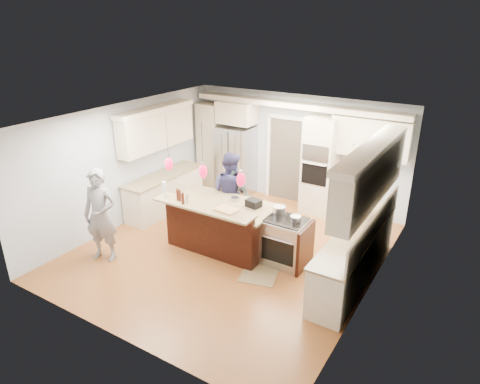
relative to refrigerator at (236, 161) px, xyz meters
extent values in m
plane|color=#A65B2D|center=(1.55, -2.64, -0.90)|extent=(6.00, 6.00, 0.00)
cube|color=#B2BCC6|center=(1.55, 0.36, 0.45)|extent=(5.50, 0.04, 2.70)
cube|color=#B2BCC6|center=(1.55, -5.64, 0.45)|extent=(5.50, 0.04, 2.70)
cube|color=#B2BCC6|center=(-1.20, -2.64, 0.45)|extent=(0.04, 6.00, 2.70)
cube|color=#B2BCC6|center=(4.30, -2.64, 0.45)|extent=(0.04, 6.00, 2.70)
cube|color=white|center=(1.55, -2.64, 1.80)|extent=(5.50, 6.00, 0.04)
cube|color=#B7B7BC|center=(0.00, 0.00, 0.00)|extent=(0.90, 0.70, 1.80)
cube|color=beige|center=(2.30, 0.03, 0.25)|extent=(0.72, 0.64, 2.30)
cube|color=black|center=(2.30, -0.30, 0.65)|extent=(0.60, 0.02, 0.35)
cube|color=black|center=(2.30, -0.30, 0.15)|extent=(0.60, 0.02, 0.50)
cylinder|color=#B7B7BC|center=(2.30, -0.33, 0.40)|extent=(0.55, 0.02, 0.02)
cube|color=beige|center=(-0.80, 0.06, 0.25)|extent=(0.60, 0.58, 2.30)
cube|color=beige|center=(0.00, 0.06, 1.25)|extent=(0.95, 0.58, 0.55)
cube|color=beige|center=(3.35, 0.18, 1.05)|extent=(1.70, 0.35, 0.85)
cube|color=beige|center=(1.55, 0.16, 1.58)|extent=(5.30, 0.38, 0.12)
cube|color=#4C443A|center=(1.30, 0.35, 0.15)|extent=(0.90, 0.06, 2.10)
cube|color=white|center=(1.30, 0.31, 1.23)|extent=(1.04, 0.06, 0.10)
cube|color=beige|center=(3.95, -2.34, -0.46)|extent=(0.60, 3.00, 0.88)
cube|color=tan|center=(3.95, -2.34, 0.00)|extent=(0.64, 3.05, 0.04)
cube|color=beige|center=(4.07, -2.34, 1.08)|extent=(0.35, 3.00, 0.85)
cube|color=beige|center=(4.06, -2.34, 1.56)|extent=(0.37, 3.10, 0.10)
cube|color=beige|center=(-0.85, -1.84, -0.46)|extent=(0.60, 2.20, 0.88)
cube|color=tan|center=(-0.85, -1.84, 0.00)|extent=(0.64, 2.25, 0.04)
cube|color=beige|center=(-0.97, -1.84, 1.08)|extent=(0.35, 2.20, 0.85)
cube|color=beige|center=(-0.96, -1.84, 1.56)|extent=(0.37, 2.30, 0.10)
cube|color=black|center=(1.30, -2.49, -0.46)|extent=(2.00, 1.00, 0.88)
cube|color=tan|center=(1.30, -2.49, 0.00)|extent=(2.10, 1.10, 0.04)
cube|color=black|center=(1.30, -3.05, -0.36)|extent=(2.00, 0.12, 1.08)
cube|color=tan|center=(1.30, -3.19, 0.20)|extent=(2.10, 0.42, 0.04)
cube|color=black|center=(1.88, -2.31, 0.09)|extent=(0.31, 0.27, 0.15)
cube|color=#B7B7BC|center=(2.68, -2.49, -0.45)|extent=(0.76, 0.66, 0.90)
cube|color=black|center=(2.68, -2.83, -0.50)|extent=(0.65, 0.01, 0.45)
cube|color=black|center=(2.68, -2.49, 0.01)|extent=(0.72, 0.59, 0.02)
cube|color=black|center=(3.09, -2.49, -0.46)|extent=(0.06, 0.71, 0.88)
cylinder|color=black|center=(0.50, -3.15, 1.43)|extent=(0.01, 0.01, 0.75)
ellipsoid|color=#E60D3F|center=(0.50, -3.15, 0.90)|extent=(0.15, 0.15, 0.26)
cylinder|color=black|center=(1.30, -3.15, 1.43)|extent=(0.01, 0.01, 0.75)
ellipsoid|color=#E60D3F|center=(1.30, -3.15, 0.90)|extent=(0.15, 0.15, 0.26)
cylinder|color=black|center=(2.10, -3.15, 1.43)|extent=(0.01, 0.01, 0.75)
ellipsoid|color=#E60D3F|center=(2.10, -3.15, 0.90)|extent=(0.15, 0.15, 0.26)
imported|color=slate|center=(-0.39, -4.16, 0.01)|extent=(0.76, 0.61, 1.82)
imported|color=navy|center=(0.99, -1.79, -0.03)|extent=(0.90, 0.73, 1.75)
imported|color=slate|center=(1.05, -1.79, -0.09)|extent=(1.00, 0.52, 1.63)
imported|color=gray|center=(3.80, -1.60, -0.11)|extent=(0.90, 1.17, 1.59)
cube|color=olive|center=(2.44, -2.99, -0.89)|extent=(0.85, 1.07, 0.01)
cylinder|color=silver|center=(0.42, -3.23, 0.38)|extent=(0.09, 0.09, 0.33)
cylinder|color=#40170B|center=(0.77, -3.21, 0.33)|extent=(0.07, 0.07, 0.22)
cylinder|color=#40170B|center=(0.92, -3.30, 0.33)|extent=(0.07, 0.07, 0.23)
cylinder|color=#40170B|center=(0.72, -3.20, 0.34)|extent=(0.06, 0.06, 0.23)
cylinder|color=#B7B7BC|center=(0.92, -3.17, 0.28)|extent=(0.08, 0.08, 0.13)
cube|color=tan|center=(1.77, -3.11, 0.24)|extent=(0.42, 0.31, 0.03)
cylinder|color=#B7B7BC|center=(2.44, -2.33, 0.09)|extent=(0.25, 0.25, 0.14)
cylinder|color=#B7B7BC|center=(2.85, -2.47, 0.07)|extent=(0.20, 0.20, 0.10)
camera|label=1|loc=(5.67, -8.96, 3.48)|focal=32.00mm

